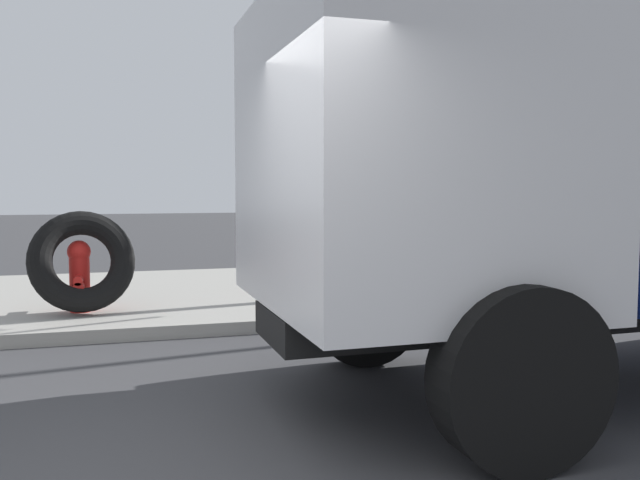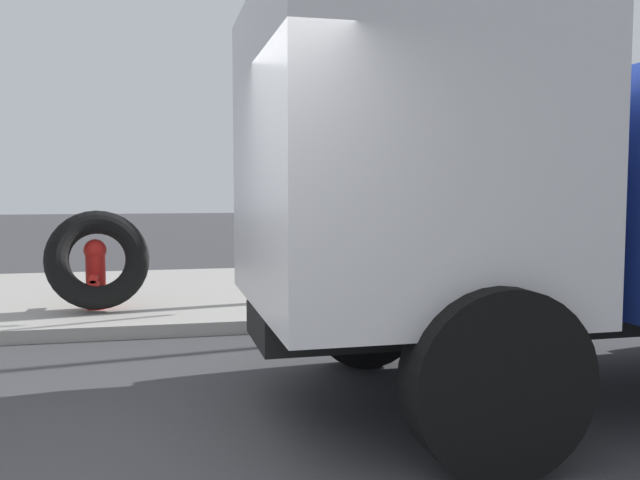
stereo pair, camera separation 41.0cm
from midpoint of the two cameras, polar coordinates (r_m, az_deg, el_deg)
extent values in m
cube|color=#99968E|center=(10.00, -12.74, -4.65)|extent=(36.00, 5.00, 0.15)
cylinder|color=red|center=(8.64, -17.22, -3.46)|extent=(0.24, 0.24, 0.66)
sphere|color=red|center=(8.60, -17.28, -0.83)|extent=(0.27, 0.27, 0.27)
cylinder|color=red|center=(8.42, -17.36, -3.13)|extent=(0.11, 0.19, 0.11)
cylinder|color=red|center=(8.84, -17.11, -2.77)|extent=(0.11, 0.19, 0.11)
cylinder|color=red|center=(8.43, -17.35, -3.66)|extent=(0.13, 0.19, 0.13)
torus|color=black|center=(8.47, -17.06, -1.60)|extent=(1.30, 0.82, 1.25)
cube|color=silver|center=(4.93, 8.46, 7.39)|extent=(2.07, 2.55, 2.20)
cylinder|color=black|center=(4.05, 17.74, -11.46)|extent=(1.11, 0.33, 1.10)
cylinder|color=black|center=(6.26, 5.71, -5.62)|extent=(1.11, 0.33, 1.10)
cylinder|color=#4C3823|center=(11.25, 21.61, 10.87)|extent=(0.20, 0.20, 5.61)
cylinder|color=#4C3823|center=(11.22, 24.18, 17.62)|extent=(1.01, 0.50, 0.59)
camera|label=1|loc=(0.21, -88.09, 0.15)|focal=37.68mm
camera|label=2|loc=(0.21, 91.91, -0.15)|focal=37.68mm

